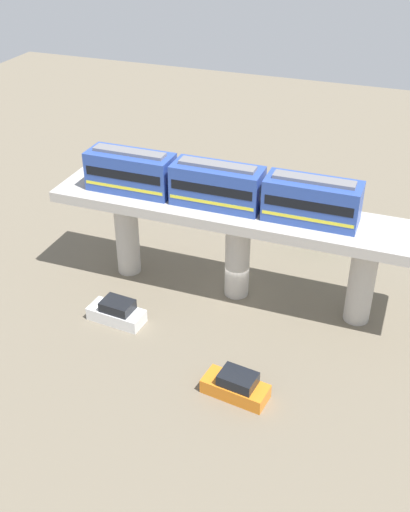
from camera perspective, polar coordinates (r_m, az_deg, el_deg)
The scene contains 6 objects.
ground_plane at distance 48.85m, azimuth 2.92°, elevation -3.43°, with size 120.00×120.00×0.00m, color #706654.
viaduct at distance 45.78m, azimuth 3.11°, elevation 2.42°, with size 5.20×28.85×7.56m.
train at distance 44.69m, azimuth 1.13°, elevation 6.56°, with size 2.64×20.50×3.24m.
parked_car_white at distance 45.98m, azimuth -8.18°, elevation -5.19°, with size 2.14×4.33×1.76m.
parked_car_orange at distance 39.73m, azimuth 2.89°, elevation -11.95°, with size 2.34×4.40×1.76m.
tree_near_viaduct at distance 54.56m, azimuth 10.75°, elevation 4.26°, with size 3.37×3.37×5.10m.
Camera 1 is at (38.09, 11.62, 28.31)m, focal length 43.15 mm.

